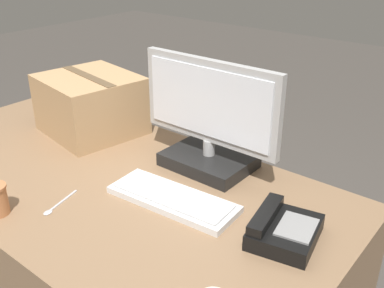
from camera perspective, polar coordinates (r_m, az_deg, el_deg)
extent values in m
cube|color=#8C6B4C|center=(1.87, -10.69, -13.90)|extent=(1.80, 0.90, 0.76)
cube|color=black|center=(1.67, 2.14, -2.06)|extent=(0.31, 0.23, 0.05)
cylinder|color=#B2B2B2|center=(1.64, 2.17, -0.40)|extent=(0.04, 0.04, 0.06)
cube|color=#B2B2B2|center=(1.57, 2.28, 5.43)|extent=(0.56, 0.03, 0.30)
cube|color=white|center=(1.56, 1.90, 5.27)|extent=(0.51, 0.01, 0.25)
cube|color=silver|center=(1.46, -2.46, -7.02)|extent=(0.45, 0.19, 0.02)
cube|color=silver|center=(1.45, -2.47, -6.56)|extent=(0.41, 0.16, 0.01)
cube|color=black|center=(1.32, 11.71, -10.88)|extent=(0.21, 0.24, 0.05)
cube|color=black|center=(1.31, 9.35, -8.86)|extent=(0.08, 0.20, 0.03)
cube|color=gray|center=(1.30, 13.16, -10.25)|extent=(0.12, 0.14, 0.01)
cube|color=silver|center=(1.53, -15.97, -6.87)|extent=(0.04, 0.13, 0.00)
ellipsoid|color=silver|center=(1.48, -17.84, -8.27)|extent=(0.03, 0.04, 0.00)
cube|color=tan|center=(1.97, -12.74, 4.95)|extent=(0.44, 0.41, 0.25)
cube|color=brown|center=(1.94, -13.09, 8.40)|extent=(0.38, 0.10, 0.00)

